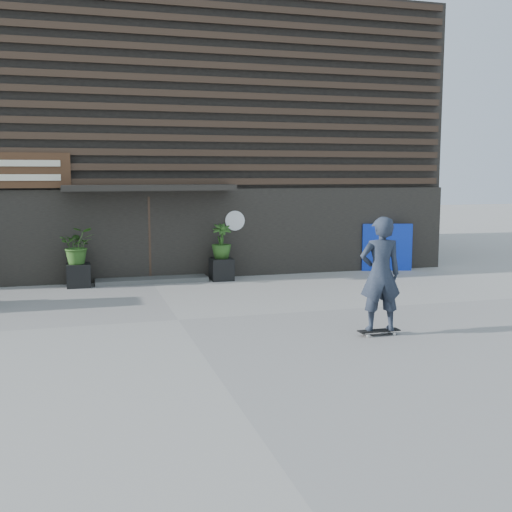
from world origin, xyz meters
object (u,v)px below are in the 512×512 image
object	(u,v)px
planter_pot_right	(222,269)
blue_tarp	(387,247)
skateboarder	(380,274)
planter_pot_left	(79,275)

from	to	relation	value
planter_pot_right	blue_tarp	distance (m)	5.22
skateboarder	planter_pot_right	bearing A→B (deg)	102.16
planter_pot_left	blue_tarp	size ratio (longest dim) A/B	0.40
planter_pot_left	skateboarder	xyz separation A→B (m)	(5.22, -6.59, 0.82)
planter_pot_left	planter_pot_right	xyz separation A→B (m)	(3.80, 0.00, 0.00)
skateboarder	blue_tarp	bearing A→B (deg)	61.30
blue_tarp	skateboarder	distance (m)	7.87
blue_tarp	planter_pot_right	bearing A→B (deg)	-163.26
planter_pot_left	skateboarder	distance (m)	8.45
planter_pot_left	blue_tarp	xyz separation A→B (m)	(9.00, 0.30, 0.41)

